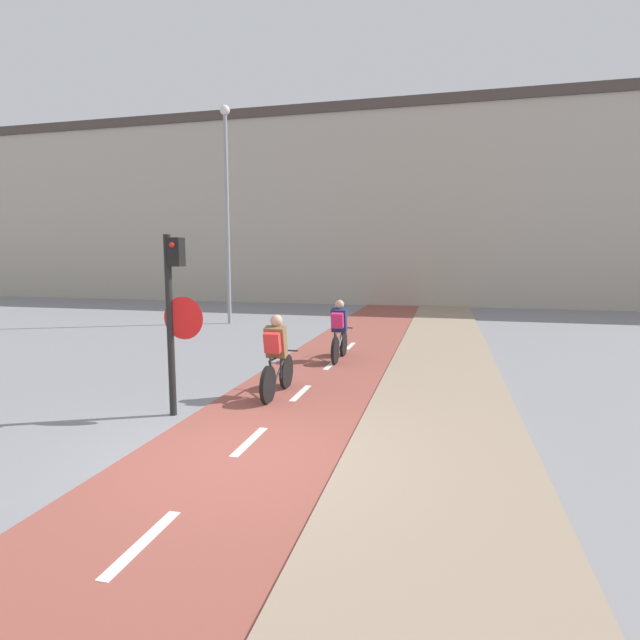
# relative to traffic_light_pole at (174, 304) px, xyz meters

# --- Properties ---
(ground_plane) EXTENTS (120.00, 120.00, 0.00)m
(ground_plane) POSITION_rel_traffic_light_pole_xyz_m (1.56, -1.34, -1.79)
(ground_plane) COLOR gray
(bike_lane) EXTENTS (2.68, 60.00, 0.02)m
(bike_lane) POSITION_rel_traffic_light_pole_xyz_m (1.56, -1.34, -1.78)
(bike_lane) COLOR brown
(bike_lane) RESTS_ON ground_plane
(sidewalk_strip) EXTENTS (2.40, 60.00, 0.05)m
(sidewalk_strip) POSITION_rel_traffic_light_pole_xyz_m (4.10, -1.34, -1.76)
(sidewalk_strip) COLOR gray
(sidewalk_strip) RESTS_ON ground_plane
(building_row_background) EXTENTS (60.00, 5.20, 10.24)m
(building_row_background) POSITION_rel_traffic_light_pole_xyz_m (1.56, 21.17, 3.34)
(building_row_background) COLOR #B2A899
(building_row_background) RESTS_ON ground_plane
(traffic_light_pole) EXTENTS (0.67, 0.26, 2.87)m
(traffic_light_pole) POSITION_rel_traffic_light_pole_xyz_m (0.00, 0.00, 0.00)
(traffic_light_pole) COLOR black
(traffic_light_pole) RESTS_ON ground_plane
(street_lamp_far) EXTENTS (0.36, 0.36, 7.94)m
(street_lamp_far) POSITION_rel_traffic_light_pole_xyz_m (-3.80, 10.43, 2.97)
(street_lamp_far) COLOR gray
(street_lamp_far) RESTS_ON ground_plane
(cyclist_near) EXTENTS (0.46, 1.69, 1.50)m
(cyclist_near) POSITION_rel_traffic_light_pole_xyz_m (1.18, 1.41, -1.07)
(cyclist_near) COLOR black
(cyclist_near) RESTS_ON ground_plane
(cyclist_far) EXTENTS (0.46, 1.65, 1.49)m
(cyclist_far) POSITION_rel_traffic_light_pole_xyz_m (1.63, 4.75, -1.08)
(cyclist_far) COLOR black
(cyclist_far) RESTS_ON ground_plane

